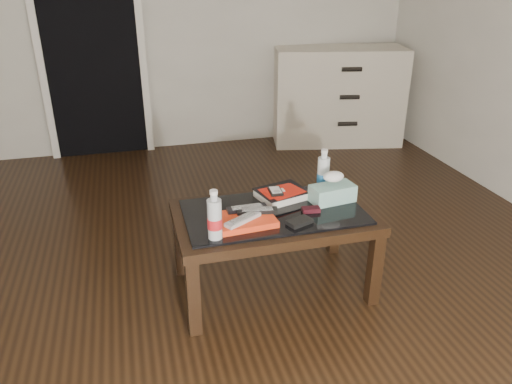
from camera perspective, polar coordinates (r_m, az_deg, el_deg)
The scene contains 16 objects.
ground at distance 2.67m, azimuth -8.53°, elevation -12.68°, with size 5.00×5.00×0.00m, color black.
doorway at distance 4.63m, azimuth -18.44°, elevation 16.30°, with size 0.90×0.08×2.07m.
coffee_table at distance 2.56m, azimuth 1.98°, elevation -3.46°, with size 1.00×0.60×0.46m.
dresser at distance 4.91m, azimuth 9.32°, elevation 10.79°, with size 1.28×0.74×0.90m.
magazines at distance 2.41m, azimuth -1.28°, elevation -3.20°, with size 0.28×0.21×0.03m, color #EF3A16.
remote_silver at distance 2.37m, azimuth -1.51°, elevation -3.12°, with size 0.20×0.05×0.02m, color #A0A0A4.
remote_black_front at distance 2.45m, azimuth 0.15°, elevation -2.13°, with size 0.20×0.05×0.02m, color black.
remote_black_back at distance 2.47m, azimuth -1.06°, elevation -1.84°, with size 0.20×0.05×0.02m, color black.
textbook at distance 2.66m, azimuth 2.93°, elevation -0.22°, with size 0.25×0.20×0.05m, color black.
dvd_mailers at distance 2.64m, azimuth 2.72°, elevation 0.14°, with size 0.19×0.14×0.01m, color red.
ipod at distance 2.61m, azimuth 2.24°, elevation 0.11°, with size 0.06×0.10×0.02m, color black.
flip_phone at distance 2.54m, azimuth 6.30°, elevation -2.01°, with size 0.09×0.05×0.02m, color #330B12.
wallet at distance 2.42m, azimuth 5.00°, elevation -3.40°, with size 0.12×0.07×0.02m, color black.
water_bottle_left at distance 2.25m, azimuth -4.77°, elevation -2.58°, with size 0.07×0.07×0.24m, color #B6BCC2.
water_bottle_right at distance 2.74m, azimuth 7.71°, elevation 2.48°, with size 0.07×0.07×0.24m, color silver.
tissue_box at distance 2.65m, azimuth 8.72°, elevation -0.14°, with size 0.23×0.12×0.09m, color #238277.
Camera 1 is at (-0.16, -2.12, 1.61)m, focal length 35.00 mm.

